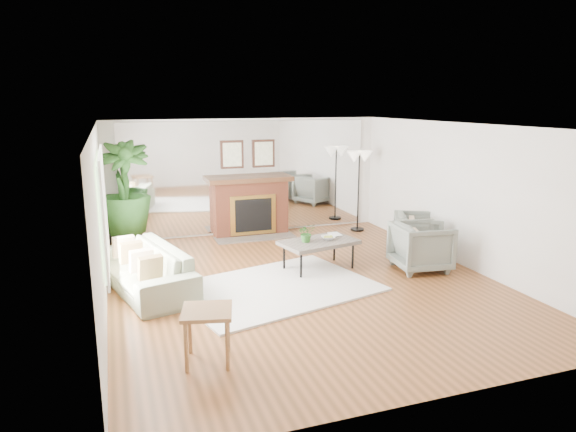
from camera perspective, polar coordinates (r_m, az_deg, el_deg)
name	(u,v)px	position (r m, az deg, el deg)	size (l,w,h in m)	color
ground	(304,283)	(8.33, 1.81, -7.47)	(7.00, 7.00, 0.00)	brown
wall_left	(101,222)	(7.48, -20.07, -0.60)	(0.02, 7.00, 2.50)	white
wall_right	(465,196)	(9.46, 19.05, 2.13)	(0.02, 7.00, 2.50)	white
wall_back	(248,177)	(11.26, -4.51, 4.38)	(6.00, 0.02, 2.50)	white
mirror_panel	(248,177)	(11.24, -4.48, 4.37)	(5.40, 0.04, 2.40)	silver
window_panel	(103,209)	(7.85, -19.88, 0.76)	(0.04, 2.40, 1.50)	#B2E09E
fireplace	(251,205)	(11.14, -4.16, 1.21)	(1.85, 0.83, 2.05)	brown
area_rug	(276,288)	(8.09, -1.39, -7.97)	(2.95, 2.10, 0.03)	silver
coffee_table	(319,243)	(8.86, 3.44, -3.02)	(1.42, 1.01, 0.52)	#5E534A
sofa	(145,269)	(8.25, -15.64, -5.65)	(2.32, 0.91, 0.68)	gray
armchair_back	(417,234)	(10.03, 14.19, -1.97)	(0.85, 0.87, 0.79)	slate
armchair_front	(421,246)	(9.15, 14.57, -3.30)	(0.88, 0.91, 0.83)	slate
side_table	(207,318)	(5.84, -8.97, -11.14)	(0.66, 0.66, 0.62)	olive
potted_ficus	(124,192)	(10.54, -17.75, 2.59)	(1.06, 1.06, 2.12)	black
floor_lamp	(359,163)	(11.46, 7.92, 5.85)	(0.58, 0.32, 1.79)	black
tabletop_plant	(307,233)	(8.72, 2.07, -1.88)	(0.29, 0.25, 0.32)	#2B6124
fruit_bowl	(328,238)	(8.93, 4.50, -2.43)	(0.24, 0.24, 0.06)	olive
book	(330,235)	(9.20, 4.65, -2.10)	(0.20, 0.27, 0.02)	olive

